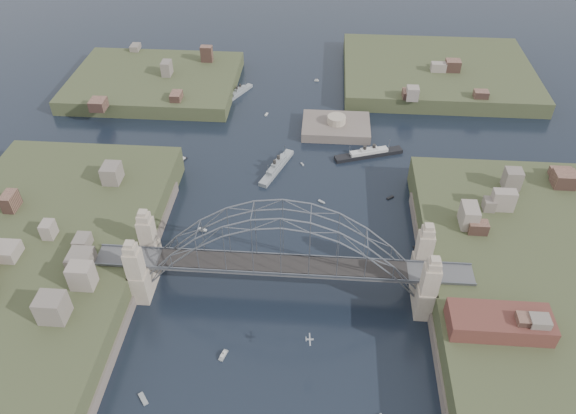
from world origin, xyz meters
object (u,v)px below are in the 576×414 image
at_px(wharf_shed, 500,322).
at_px(naval_cruiser_near, 277,167).
at_px(naval_cruiser_far, 239,93).
at_px(bridge, 282,252).
at_px(ocean_liner, 369,154).
at_px(fort_island, 336,132).

xyz_separation_m(wharf_shed, naval_cruiser_near, (-49.50, 60.96, -9.11)).
distance_m(wharf_shed, naval_cruiser_far, 126.10).
height_order(bridge, ocean_liner, bridge).
height_order(fort_island, naval_cruiser_far, fort_island).
relative_size(bridge, fort_island, 3.82).
bearing_deg(ocean_liner, naval_cruiser_far, 141.62).
xyz_separation_m(bridge, fort_island, (12.00, 70.00, -12.66)).
height_order(fort_island, naval_cruiser_near, fort_island).
bearing_deg(bridge, naval_cruiser_far, 104.23).
bearing_deg(naval_cruiser_far, wharf_shed, -57.60).
height_order(wharf_shed, naval_cruiser_near, wharf_shed).
bearing_deg(bridge, fort_island, 80.27).
distance_m(fort_island, naval_cruiser_near, 28.96).
xyz_separation_m(naval_cruiser_near, naval_cruiser_far, (-17.87, 45.23, -0.12)).
xyz_separation_m(fort_island, ocean_liner, (10.18, -13.90, 1.17)).
height_order(fort_island, ocean_liner, fort_island).
bearing_deg(bridge, naval_cruiser_near, 96.68).
distance_m(naval_cruiser_far, ocean_liner, 58.12).
distance_m(naval_cruiser_near, ocean_liner, 29.16).
height_order(fort_island, wharf_shed, wharf_shed).
bearing_deg(fort_island, naval_cruiser_far, 147.91).
relative_size(fort_island, naval_cruiser_far, 1.58).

